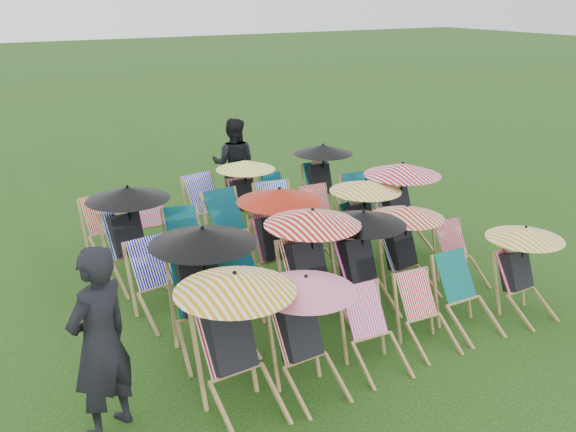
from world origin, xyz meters
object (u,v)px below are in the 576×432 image
deckchair_5 (525,270)px  person_rear (234,164)px  deckchair_29 (323,178)px  person_left (100,343)px  deckchair_0 (238,341)px

deckchair_5 → person_rear: size_ratio=0.67×
deckchair_29 → person_left: 6.73m
deckchair_29 → person_rear: size_ratio=0.75×
deckchair_29 → person_rear: bearing=143.8°
person_left → person_rear: person_left is taller
deckchair_0 → person_rear: person_rear is taller
deckchair_29 → deckchair_0: bearing=-124.7°
deckchair_0 → person_rear: size_ratio=0.82×
deckchair_29 → person_left: size_ratio=0.69×
person_left → person_rear: 6.70m
person_left → deckchair_0: bearing=137.4°
deckchair_0 → deckchair_29: 6.05m
deckchair_0 → deckchair_5: (4.02, -0.04, -0.14)m
deckchair_29 → person_rear: (-1.26, 1.16, 0.18)m
deckchair_5 → deckchair_29: (-0.05, 4.60, 0.08)m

